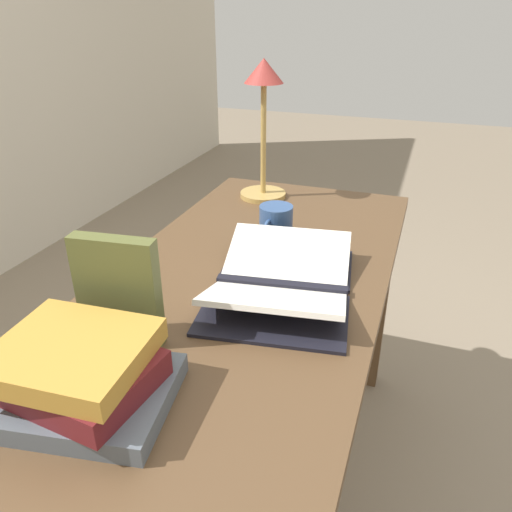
{
  "coord_description": "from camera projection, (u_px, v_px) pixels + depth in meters",
  "views": [
    {
      "loc": [
        -0.93,
        -0.37,
        1.36
      ],
      "look_at": [
        0.01,
        -0.04,
        0.85
      ],
      "focal_mm": 35.0,
      "sensor_mm": 36.0,
      "label": 1
    }
  ],
  "objects": [
    {
      "name": "coffee_mug",
      "position": [
        275.0,
        222.0,
        1.38
      ],
      "size": [
        0.12,
        0.09,
        0.09
      ],
      "rotation": [
        0.0,
        0.0,
        3.04
      ],
      "color": "#335184",
      "rests_on": "reading_desk"
    },
    {
      "name": "reading_desk",
      "position": [
        239.0,
        325.0,
        1.21
      ],
      "size": [
        1.5,
        0.66,
        0.77
      ],
      "color": "brown",
      "rests_on": "ground_plane"
    },
    {
      "name": "reading_lamp",
      "position": [
        264.0,
        108.0,
        1.57
      ],
      "size": [
        0.15,
        0.15,
        0.44
      ],
      "color": "tan",
      "rests_on": "reading_desk"
    },
    {
      "name": "book_standing_upright",
      "position": [
        118.0,
        291.0,
        0.93
      ],
      "size": [
        0.05,
        0.16,
        0.22
      ],
      "rotation": [
        0.0,
        0.0,
        0.12
      ],
      "color": "brown",
      "rests_on": "reading_desk"
    },
    {
      "name": "ground_plane",
      "position": [
        243.0,
        506.0,
        1.51
      ],
      "size": [
        12.0,
        12.0,
        0.0
      ],
      "primitive_type": "plane",
      "color": "gray"
    },
    {
      "name": "book_stack_tall",
      "position": [
        77.0,
        375.0,
        0.8
      ],
      "size": [
        0.26,
        0.33,
        0.12
      ],
      "color": "slate",
      "rests_on": "reading_desk"
    },
    {
      "name": "open_book",
      "position": [
        281.0,
        281.0,
        1.14
      ],
      "size": [
        0.48,
        0.37,
        0.07
      ],
      "rotation": [
        0.0,
        0.0,
        0.14
      ],
      "color": "black",
      "rests_on": "reading_desk"
    }
  ]
}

